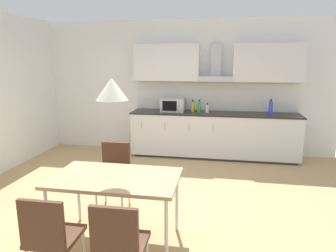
{
  "coord_description": "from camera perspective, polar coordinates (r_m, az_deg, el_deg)",
  "views": [
    {
      "loc": [
        0.99,
        -3.69,
        1.92
      ],
      "look_at": [
        0.24,
        0.52,
        1.0
      ],
      "focal_mm": 32.0,
      "sensor_mm": 36.0,
      "label": 1
    }
  ],
  "objects": [
    {
      "name": "wall_back",
      "position": [
        6.47,
        1.32,
        7.42
      ],
      "size": [
        6.63,
        0.1,
        2.77
      ],
      "primitive_type": "cube",
      "color": "white",
      "rests_on": "ground_plane"
    },
    {
      "name": "bottle_yellow",
      "position": [
        6.15,
        4.74,
        3.71
      ],
      "size": [
        0.08,
        0.08,
        0.25
      ],
      "color": "yellow",
      "rests_on": "kitchen_counter"
    },
    {
      "name": "bottle_white",
      "position": [
        6.07,
        7.47,
        3.34
      ],
      "size": [
        0.07,
        0.07,
        0.2
      ],
      "color": "white",
      "rests_on": "kitchen_counter"
    },
    {
      "name": "chair_near_right",
      "position": [
        2.58,
        -9.37,
        -20.71
      ],
      "size": [
        0.41,
        0.41,
        0.87
      ],
      "color": "#4C2D1E",
      "rests_on": "ground_plane"
    },
    {
      "name": "kitchen_counter",
      "position": [
        6.18,
        8.65,
        -1.63
      ],
      "size": [
        3.35,
        0.66,
        0.92
      ],
      "color": "#333333",
      "rests_on": "ground_plane"
    },
    {
      "name": "dining_table",
      "position": [
        3.24,
        -9.99,
        -10.28
      ],
      "size": [
        1.33,
        0.78,
        0.75
      ],
      "color": "tan",
      "rests_on": "ground_plane"
    },
    {
      "name": "chair_near_left",
      "position": [
        2.81,
        -21.6,
        -18.42
      ],
      "size": [
        0.41,
        0.41,
        0.87
      ],
      "color": "#4C2D1E",
      "rests_on": "ground_plane"
    },
    {
      "name": "bottle_green",
      "position": [
        6.09,
        5.96,
        3.66
      ],
      "size": [
        0.07,
        0.07,
        0.26
      ],
      "color": "green",
      "rests_on": "kitchen_counter"
    },
    {
      "name": "chair_far_left",
      "position": [
        4.07,
        -10.21,
        -8.0
      ],
      "size": [
        0.42,
        0.42,
        0.87
      ],
      "color": "#4C2D1E",
      "rests_on": "ground_plane"
    },
    {
      "name": "microwave",
      "position": [
        6.15,
        0.93,
        4.07
      ],
      "size": [
        0.48,
        0.35,
        0.28
      ],
      "color": "#ADADB2",
      "rests_on": "kitchen_counter"
    },
    {
      "name": "pendant_lamp",
      "position": [
        3.01,
        -10.66,
        6.93
      ],
      "size": [
        0.32,
        0.32,
        0.22
      ],
      "primitive_type": "cone",
      "color": "silver"
    },
    {
      "name": "ground_plane",
      "position": [
        4.28,
        -4.49,
        -14.71
      ],
      "size": [
        8.29,
        7.91,
        0.02
      ],
      "primitive_type": "cube",
      "color": "tan"
    },
    {
      "name": "backsplash_tile",
      "position": [
        6.36,
        8.94,
        5.52
      ],
      "size": [
        3.33,
        0.02,
        0.57
      ],
      "primitive_type": "cube",
      "color": "silver",
      "rests_on": "kitchen_counter"
    },
    {
      "name": "upper_wall_cabinets",
      "position": [
        6.16,
        9.12,
        11.74
      ],
      "size": [
        3.33,
        0.4,
        0.73
      ],
      "color": "silver"
    },
    {
      "name": "bottle_blue",
      "position": [
        6.1,
        18.96,
        3.28
      ],
      "size": [
        0.08,
        0.08,
        0.31
      ],
      "color": "blue",
      "rests_on": "kitchen_counter"
    }
  ]
}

